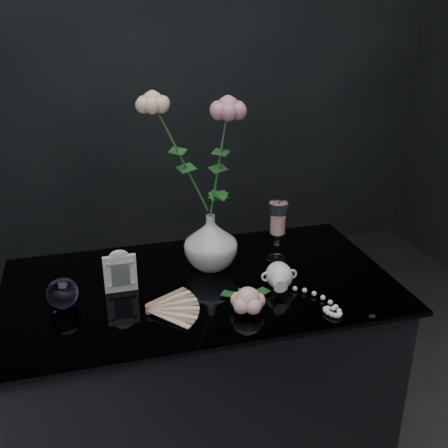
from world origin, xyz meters
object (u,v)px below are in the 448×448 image
object	(u,v)px
loose_rose	(248,300)
pearl_jar	(279,274)
picture_frame	(120,271)
vase	(211,241)
wine_glass	(277,231)
paperweight	(63,293)

from	to	relation	value
loose_rose	pearl_jar	bearing A→B (deg)	40.81
picture_frame	loose_rose	size ratio (longest dim) A/B	0.63
vase	wine_glass	bearing A→B (deg)	-1.16
wine_glass	loose_rose	bearing A→B (deg)	-124.04
vase	picture_frame	xyz separation A→B (m)	(-0.26, -0.07, -0.02)
wine_glass	picture_frame	world-z (taller)	wine_glass
vase	paperweight	size ratio (longest dim) A/B	2.06
paperweight	loose_rose	world-z (taller)	paperweight
wine_glass	paperweight	distance (m)	0.62
wine_glass	paperweight	xyz separation A→B (m)	(-0.61, -0.11, -0.05)
wine_glass	pearl_jar	world-z (taller)	wine_glass
picture_frame	pearl_jar	xyz separation A→B (m)	(0.41, -0.09, -0.02)
picture_frame	loose_rose	bearing A→B (deg)	-32.48
vase	loose_rose	world-z (taller)	vase
wine_glass	loose_rose	world-z (taller)	wine_glass
vase	pearl_jar	world-z (taller)	vase
vase	paperweight	bearing A→B (deg)	-164.53
picture_frame	paperweight	xyz separation A→B (m)	(-0.15, -0.04, -0.02)
vase	pearl_jar	bearing A→B (deg)	-47.19
picture_frame	loose_rose	xyz separation A→B (m)	(0.29, -0.18, -0.03)
vase	loose_rose	xyz separation A→B (m)	(0.03, -0.26, -0.05)
wine_glass	picture_frame	distance (m)	0.47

